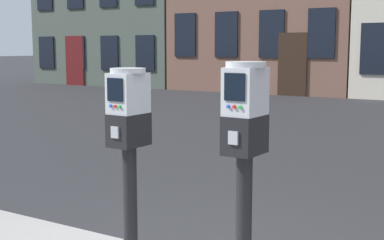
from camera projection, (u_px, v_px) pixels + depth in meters
parking_meter_near_kerb at (129, 136)px, 3.27m from camera, size 0.23×0.26×1.35m
parking_meter_twin_adjacent at (245, 143)px, 2.86m from camera, size 0.23×0.26×1.40m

